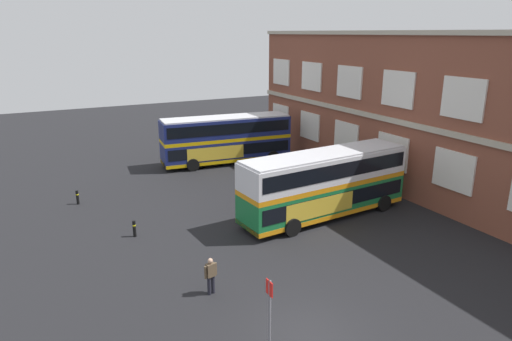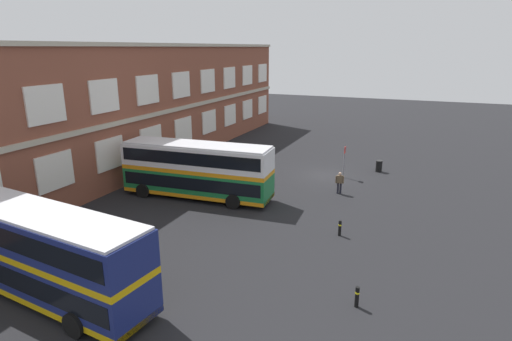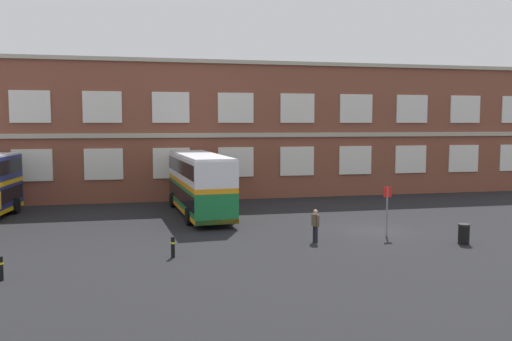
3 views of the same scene
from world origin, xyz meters
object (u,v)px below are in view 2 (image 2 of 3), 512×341
waiting_passenger (340,182)px  double_decker_middle (197,170)px  double_decker_near (43,253)px  station_litter_bin (379,166)px  safety_bollard_west (340,228)px  bus_stand_flag (344,159)px  safety_bollard_east (357,297)px

waiting_passenger → double_decker_middle: bearing=117.4°
double_decker_middle → waiting_passenger: size_ratio=6.56×
double_decker_near → station_litter_bin: bearing=-23.1°
double_decker_middle → station_litter_bin: (12.08, -11.45, -1.63)m
double_decker_near → safety_bollard_west: bearing=-43.2°
safety_bollard_west → waiting_passenger: bearing=12.3°
bus_stand_flag → safety_bollard_west: size_ratio=2.84×
bus_stand_flag → safety_bollard_west: 11.82m
waiting_passenger → safety_bollard_east: (-14.09, -3.77, -0.44)m
double_decker_near → station_litter_bin: double_decker_near is taller
double_decker_near → bus_stand_flag: bearing=-20.3°
bus_stand_flag → station_litter_bin: size_ratio=2.62×
double_decker_middle → waiting_passenger: double_decker_middle is taller
waiting_passenger → safety_bollard_west: 7.53m
safety_bollard_west → safety_bollard_east: 7.09m
station_litter_bin → safety_bollard_east: size_ratio=1.08×
safety_bollard_west → safety_bollard_east: bearing=-162.2°
double_decker_near → waiting_passenger: bearing=-25.8°
safety_bollard_west → safety_bollard_east: (-6.75, -2.17, 0.00)m
safety_bollard_west → double_decker_near: bearing=136.8°
bus_stand_flag → double_decker_near: bearing=159.7°
bus_stand_flag → safety_bollard_west: (-11.57, -2.14, -1.14)m
waiting_passenger → station_litter_bin: size_ratio=1.65×
bus_stand_flag → safety_bollard_west: bearing=-169.5°
waiting_passenger → station_litter_bin: (7.20, -2.02, -0.41)m
double_decker_near → double_decker_middle: same height
waiting_passenger → bus_stand_flag: 4.32m
double_decker_near → safety_bollard_west: (11.27, -10.59, -1.66)m
double_decker_near → safety_bollard_west: double_decker_near is taller
station_litter_bin → safety_bollard_west: bearing=178.4°
waiting_passenger → bus_stand_flag: size_ratio=0.63×
double_decker_near → safety_bollard_east: size_ratio=11.80×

